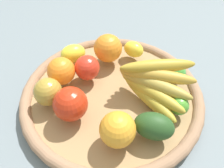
{
  "coord_description": "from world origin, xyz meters",
  "views": [
    {
      "loc": [
        0.35,
        0.16,
        0.46
      ],
      "look_at": [
        0.0,
        0.0,
        0.06
      ],
      "focal_mm": 36.55,
      "sensor_mm": 36.0,
      "label": 1
    }
  ],
  "objects_px": {
    "avocado": "(154,126)",
    "lemon_0": "(73,54)",
    "apple_1": "(87,68)",
    "orange_2": "(118,129)",
    "orange_0": "(61,71)",
    "lime_1": "(176,72)",
    "lime_0": "(179,105)",
    "lemon_1": "(133,49)",
    "apple_2": "(70,104)",
    "banana_bunch": "(154,83)",
    "apple_0": "(48,92)",
    "orange_1": "(108,48)"
  },
  "relations": [
    {
      "from": "lime_0",
      "to": "lemon_1",
      "type": "xyz_separation_m",
      "value": [
        -0.15,
        -0.17,
        0.0
      ]
    },
    {
      "from": "banana_bunch",
      "to": "apple_2",
      "type": "bearing_deg",
      "value": -48.99
    },
    {
      "from": "orange_0",
      "to": "lime_0",
      "type": "distance_m",
      "value": 0.3
    },
    {
      "from": "banana_bunch",
      "to": "orange_2",
      "type": "xyz_separation_m",
      "value": [
        0.14,
        -0.03,
        -0.01
      ]
    },
    {
      "from": "avocado",
      "to": "apple_1",
      "type": "xyz_separation_m",
      "value": [
        -0.1,
        -0.21,
        0.0
      ]
    },
    {
      "from": "lemon_0",
      "to": "avocado",
      "type": "bearing_deg",
      "value": 63.62
    },
    {
      "from": "apple_2",
      "to": "lime_0",
      "type": "height_order",
      "value": "apple_2"
    },
    {
      "from": "lemon_1",
      "to": "orange_0",
      "type": "bearing_deg",
      "value": -36.21
    },
    {
      "from": "apple_1",
      "to": "orange_2",
      "type": "bearing_deg",
      "value": 46.31
    },
    {
      "from": "apple_1",
      "to": "lemon_1",
      "type": "xyz_separation_m",
      "value": [
        -0.13,
        0.08,
        -0.01
      ]
    },
    {
      "from": "apple_0",
      "to": "lemon_0",
      "type": "height_order",
      "value": "apple_0"
    },
    {
      "from": "avocado",
      "to": "lemon_1",
      "type": "bearing_deg",
      "value": -150.18
    },
    {
      "from": "orange_0",
      "to": "lemon_1",
      "type": "height_order",
      "value": "orange_0"
    },
    {
      "from": "banana_bunch",
      "to": "orange_1",
      "type": "bearing_deg",
      "value": -117.8
    },
    {
      "from": "avocado",
      "to": "apple_0",
      "type": "xyz_separation_m",
      "value": [
        0.01,
        -0.25,
        0.0
      ]
    },
    {
      "from": "orange_1",
      "to": "orange_2",
      "type": "relative_size",
      "value": 1.06
    },
    {
      "from": "apple_2",
      "to": "orange_0",
      "type": "height_order",
      "value": "apple_2"
    },
    {
      "from": "apple_0",
      "to": "orange_0",
      "type": "bearing_deg",
      "value": -172.42
    },
    {
      "from": "lemon_0",
      "to": "orange_1",
      "type": "bearing_deg",
      "value": 118.39
    },
    {
      "from": "orange_0",
      "to": "avocado",
      "type": "bearing_deg",
      "value": 78.0
    },
    {
      "from": "avocado",
      "to": "orange_1",
      "type": "bearing_deg",
      "value": -133.91
    },
    {
      "from": "orange_1",
      "to": "lime_0",
      "type": "height_order",
      "value": "orange_1"
    },
    {
      "from": "apple_1",
      "to": "lime_0",
      "type": "distance_m",
      "value": 0.24
    },
    {
      "from": "banana_bunch",
      "to": "orange_0",
      "type": "height_order",
      "value": "banana_bunch"
    },
    {
      "from": "banana_bunch",
      "to": "apple_0",
      "type": "xyz_separation_m",
      "value": [
        0.12,
        -0.22,
        -0.01
      ]
    },
    {
      "from": "banana_bunch",
      "to": "orange_1",
      "type": "relative_size",
      "value": 2.32
    },
    {
      "from": "avocado",
      "to": "apple_1",
      "type": "relative_size",
      "value": 1.29
    },
    {
      "from": "banana_bunch",
      "to": "apple_2",
      "type": "relative_size",
      "value": 2.37
    },
    {
      "from": "lemon_1",
      "to": "lime_1",
      "type": "height_order",
      "value": "lime_1"
    },
    {
      "from": "apple_0",
      "to": "orange_1",
      "type": "bearing_deg",
      "value": 163.19
    },
    {
      "from": "orange_0",
      "to": "lemon_1",
      "type": "xyz_separation_m",
      "value": [
        -0.17,
        0.13,
        -0.01
      ]
    },
    {
      "from": "apple_1",
      "to": "orange_2",
      "type": "distance_m",
      "value": 0.2
    },
    {
      "from": "lemon_1",
      "to": "avocado",
      "type": "bearing_deg",
      "value": 29.82
    },
    {
      "from": "avocado",
      "to": "lemon_0",
      "type": "distance_m",
      "value": 0.31
    },
    {
      "from": "apple_2",
      "to": "lime_1",
      "type": "height_order",
      "value": "apple_2"
    },
    {
      "from": "lime_0",
      "to": "apple_1",
      "type": "bearing_deg",
      "value": -92.96
    },
    {
      "from": "apple_0",
      "to": "lemon_1",
      "type": "xyz_separation_m",
      "value": [
        -0.25,
        0.12,
        -0.01
      ]
    },
    {
      "from": "orange_0",
      "to": "lime_1",
      "type": "xyz_separation_m",
      "value": [
        -0.13,
        0.26,
        -0.01
      ]
    },
    {
      "from": "apple_1",
      "to": "lime_0",
      "type": "xyz_separation_m",
      "value": [
        0.01,
        0.24,
        -0.01
      ]
    },
    {
      "from": "banana_bunch",
      "to": "lime_1",
      "type": "bearing_deg",
      "value": 155.79
    },
    {
      "from": "apple_2",
      "to": "lemon_0",
      "type": "relative_size",
      "value": 1.11
    },
    {
      "from": "apple_2",
      "to": "orange_2",
      "type": "relative_size",
      "value": 1.03
    },
    {
      "from": "orange_2",
      "to": "lemon_0",
      "type": "relative_size",
      "value": 1.07
    },
    {
      "from": "orange_2",
      "to": "lime_1",
      "type": "xyz_separation_m",
      "value": [
        -0.22,
        0.06,
        -0.01
      ]
    },
    {
      "from": "apple_2",
      "to": "orange_2",
      "type": "height_order",
      "value": "apple_2"
    },
    {
      "from": "orange_2",
      "to": "apple_0",
      "type": "distance_m",
      "value": 0.19
    },
    {
      "from": "apple_2",
      "to": "avocado",
      "type": "bearing_deg",
      "value": 98.58
    },
    {
      "from": "avocado",
      "to": "orange_0",
      "type": "relative_size",
      "value": 1.19
    },
    {
      "from": "lemon_1",
      "to": "lime_0",
      "type": "bearing_deg",
      "value": 48.65
    },
    {
      "from": "apple_1",
      "to": "banana_bunch",
      "type": "distance_m",
      "value": 0.18
    }
  ]
}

